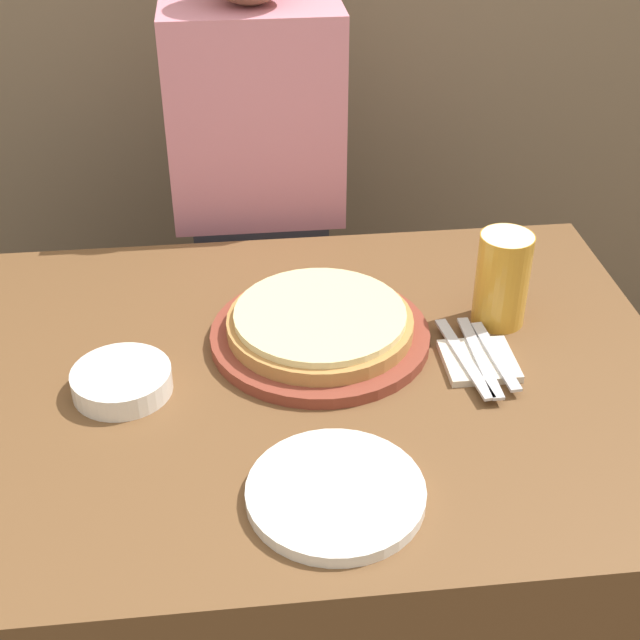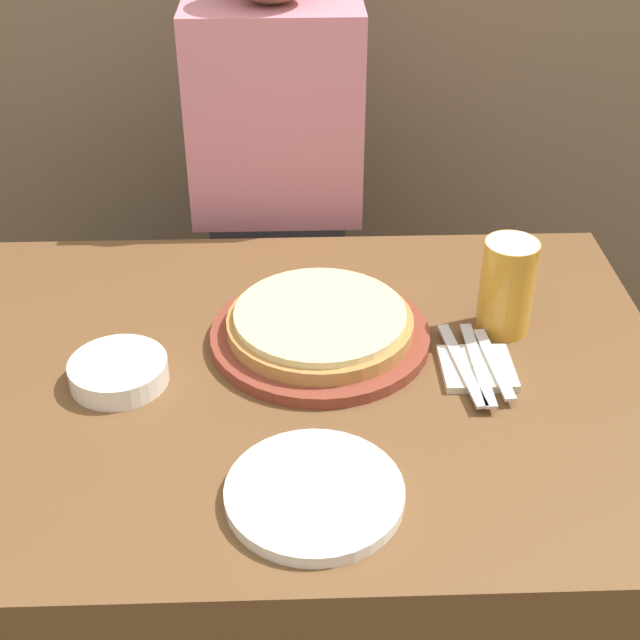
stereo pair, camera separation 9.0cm
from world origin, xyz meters
The scene contains 10 objects.
dining_table centered at (0.00, 0.00, 0.38)m, with size 1.23×0.86×0.77m.
pizza_on_board centered at (0.07, 0.08, 0.79)m, with size 0.35×0.35×0.06m.
beer_glass centered at (0.37, 0.11, 0.85)m, with size 0.09×0.09×0.16m.
dinner_plate centered at (0.05, -0.27, 0.78)m, with size 0.23×0.23×0.02m.
side_bowl centered at (-0.23, -0.02, 0.79)m, with size 0.15×0.15×0.04m.
napkin_stack centered at (0.31, -0.01, 0.77)m, with size 0.11×0.11×0.01m.
fork centered at (0.28, -0.01, 0.78)m, with size 0.04×0.21×0.00m.
dinner_knife centered at (0.31, -0.01, 0.78)m, with size 0.02×0.21×0.00m.
spoon centered at (0.33, -0.01, 0.78)m, with size 0.03×0.18×0.00m.
diner_person centered at (0.00, 0.59, 0.66)m, with size 0.34×0.20×1.34m.
Camera 1 is at (-0.06, -1.09, 1.59)m, focal length 50.00 mm.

